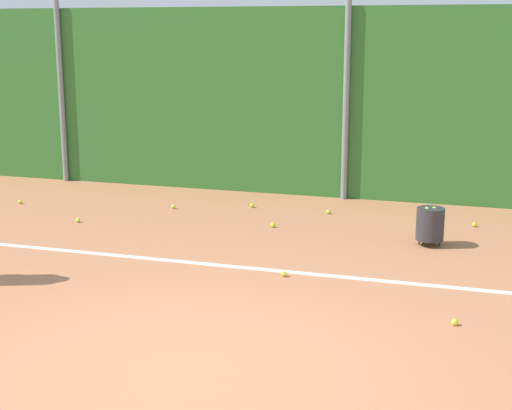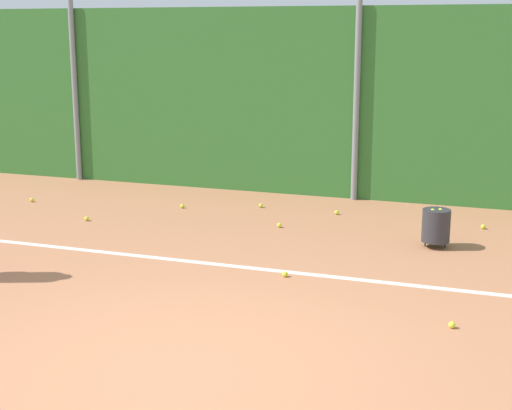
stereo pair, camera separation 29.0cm
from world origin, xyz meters
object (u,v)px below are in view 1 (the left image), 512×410
object	(u,v)px
ball_hopper	(430,224)
tennis_ball_12	(20,202)
tennis_ball_4	(273,225)
tennis_ball_11	(78,220)
tennis_ball_1	(173,207)
tennis_ball_10	(455,322)
tennis_ball_5	(328,212)
tennis_ball_3	(474,225)
tennis_ball_2	(284,274)
tennis_ball_0	(252,206)

from	to	relation	value
ball_hopper	tennis_ball_12	world-z (taller)	ball_hopper
tennis_ball_4	tennis_ball_12	world-z (taller)	same
ball_hopper	tennis_ball_11	size ratio (longest dim) A/B	7.78
tennis_ball_1	tennis_ball_10	xyz separation A→B (m)	(4.46, -3.64, 0.00)
tennis_ball_11	ball_hopper	bearing A→B (deg)	3.26
ball_hopper	tennis_ball_12	distance (m)	6.52
tennis_ball_5	tennis_ball_12	world-z (taller)	same
tennis_ball_3	tennis_ball_12	distance (m)	7.06
tennis_ball_10	tennis_ball_4	bearing A→B (deg)	131.48
ball_hopper	tennis_ball_11	xyz separation A→B (m)	(-4.98, -0.28, -0.26)
ball_hopper	tennis_ball_10	world-z (taller)	ball_hopper
ball_hopper	tennis_ball_4	xyz separation A→B (m)	(-2.20, 0.29, -0.26)
tennis_ball_12	tennis_ball_3	bearing A→B (deg)	5.29
tennis_ball_5	tennis_ball_2	bearing A→B (deg)	-87.38
tennis_ball_10	tennis_ball_3	bearing A→B (deg)	88.96
tennis_ball_2	tennis_ball_3	size ratio (longest dim) A/B	1.00
tennis_ball_10	tennis_ball_11	size ratio (longest dim) A/B	1.00
tennis_ball_0	ball_hopper	bearing A→B (deg)	-25.65
ball_hopper	tennis_ball_12	bearing A→B (deg)	175.51
tennis_ball_5	tennis_ball_12	distance (m)	4.95
tennis_ball_3	tennis_ball_12	size ratio (longest dim) A/B	1.00
tennis_ball_0	tennis_ball_11	distance (m)	2.70
ball_hopper	tennis_ball_2	bearing A→B (deg)	-129.34
tennis_ball_2	tennis_ball_5	world-z (taller)	same
tennis_ball_0	tennis_ball_4	xyz separation A→B (m)	(0.65, -1.08, 0.00)
tennis_ball_0	tennis_ball_12	bearing A→B (deg)	-166.76
tennis_ball_1	tennis_ball_3	xyz separation A→B (m)	(4.53, 0.24, 0.00)
tennis_ball_0	tennis_ball_2	world-z (taller)	same
tennis_ball_1	ball_hopper	bearing A→B (deg)	-12.99
tennis_ball_2	tennis_ball_12	xyz separation A→B (m)	(-5.02, 2.30, 0.00)
tennis_ball_4	tennis_ball_10	world-z (taller)	same
tennis_ball_5	tennis_ball_11	world-z (taller)	same
tennis_ball_0	tennis_ball_2	xyz separation A→B (m)	(1.38, -3.16, 0.00)
tennis_ball_0	tennis_ball_12	world-z (taller)	same
ball_hopper	tennis_ball_4	world-z (taller)	ball_hopper
tennis_ball_11	tennis_ball_12	xyz separation A→B (m)	(-1.51, 0.79, 0.00)
tennis_ball_0	tennis_ball_12	distance (m)	3.74
tennis_ball_2	tennis_ball_4	bearing A→B (deg)	109.34
ball_hopper	tennis_ball_10	distance (m)	2.77
tennis_ball_10	tennis_ball_11	bearing A→B (deg)	155.88
tennis_ball_2	tennis_ball_3	distance (m)	3.57
tennis_ball_4	tennis_ball_5	world-z (taller)	same
tennis_ball_11	tennis_ball_12	size ratio (longest dim) A/B	1.00
tennis_ball_0	tennis_ball_3	distance (m)	3.39
tennis_ball_3	tennis_ball_11	distance (m)	5.70
ball_hopper	tennis_ball_11	distance (m)	4.99
tennis_ball_1	tennis_ball_4	distance (m)	1.91
tennis_ball_5	tennis_ball_10	xyz separation A→B (m)	(2.07, -4.03, 0.00)
tennis_ball_10	tennis_ball_2	bearing A→B (deg)	154.28
ball_hopper	tennis_ball_5	size ratio (longest dim) A/B	7.78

